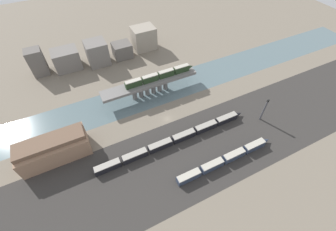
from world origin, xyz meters
The scene contains 14 objects.
ground_plane centered at (0.00, 0.00, 0.00)m, with size 400.00×400.00×0.00m, color #756B5B.
railbed_yard centered at (0.00, -24.00, 0.00)m, with size 280.00×42.00×0.01m, color #33302D.
river_water centered at (0.00, 22.16, 0.00)m, with size 320.00×23.09×0.01m, color slate.
bridge centered at (0.00, 22.16, 6.82)m, with size 55.42×8.41×8.91m.
train_on_bridge centered at (6.32, 22.16, 10.83)m, with size 41.64×2.75×3.92m.
train_yard_near centered at (12.34, -34.24, 1.74)m, with size 49.61×3.17×3.55m.
train_yard_mid centered at (-3.00, -14.69, 1.72)m, with size 78.62×3.15×3.51m.
warehouse_building centered at (-54.83, 2.32, 5.58)m, with size 29.47×12.82×11.74m.
signal_tower centered at (43.61, -21.57, 6.90)m, with size 1.00×0.92×14.00m.
city_block_far_left centered at (-54.46, 69.74, 8.49)m, with size 9.16×8.62×16.99m, color #605B56.
city_block_left centered at (-37.84, 68.54, 6.40)m, with size 15.82×12.71×12.80m, color slate.
city_block_center centered at (-18.79, 65.05, 7.68)m, with size 13.10×12.89×15.37m, color slate.
city_block_right centered at (-2.09, 65.41, 4.86)m, with size 12.03×11.05×9.72m, color #605B56.
city_block_far_right centered at (15.38, 68.96, 7.76)m, with size 15.56×12.54×15.52m, color gray.
Camera 1 is at (-33.81, -69.50, 89.11)m, focal length 24.00 mm.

